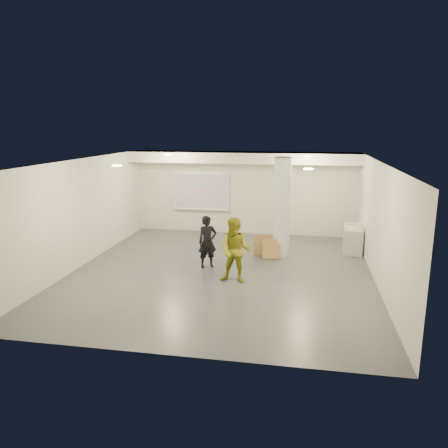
% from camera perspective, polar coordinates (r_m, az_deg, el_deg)
% --- Properties ---
extents(floor, '(8.00, 9.00, 0.01)m').
position_cam_1_polar(floor, '(11.95, -0.35, -6.28)').
color(floor, '#383A3F').
rests_on(floor, ground).
extents(ceiling, '(8.00, 9.00, 0.01)m').
position_cam_1_polar(ceiling, '(11.33, -0.37, 8.22)').
color(ceiling, white).
rests_on(ceiling, floor).
extents(wall_back, '(8.00, 0.01, 3.00)m').
position_cam_1_polar(wall_back, '(15.92, 2.66, 4.08)').
color(wall_back, silver).
rests_on(wall_back, floor).
extents(wall_front, '(8.00, 0.01, 3.00)m').
position_cam_1_polar(wall_front, '(7.32, -6.94, -6.42)').
color(wall_front, silver).
rests_on(wall_front, floor).
extents(wall_left, '(0.01, 9.00, 3.00)m').
position_cam_1_polar(wall_left, '(12.89, -18.12, 1.40)').
color(wall_left, silver).
rests_on(wall_left, floor).
extents(wall_right, '(0.01, 9.00, 3.00)m').
position_cam_1_polar(wall_right, '(11.51, 19.61, -0.01)').
color(wall_right, silver).
rests_on(wall_right, floor).
extents(soffit_band, '(8.00, 1.10, 0.36)m').
position_cam_1_polar(soffit_band, '(15.23, 2.43, 8.69)').
color(soffit_band, silver).
rests_on(soffit_band, ceiling).
extents(downlight_nw, '(0.22, 0.22, 0.02)m').
position_cam_1_polar(downlight_nw, '(14.29, -7.27, 8.98)').
color(downlight_nw, '#FFE791').
rests_on(downlight_nw, ceiling).
extents(downlight_ne, '(0.22, 0.22, 0.02)m').
position_cam_1_polar(downlight_ne, '(13.63, 10.87, 8.68)').
color(downlight_ne, '#FFE791').
rests_on(downlight_ne, ceiling).
extents(downlight_sw, '(0.22, 0.22, 0.02)m').
position_cam_1_polar(downlight_sw, '(10.56, -13.85, 7.42)').
color(downlight_sw, '#FFE791').
rests_on(downlight_sw, ceiling).
extents(downlight_se, '(0.22, 0.22, 0.02)m').
position_cam_1_polar(downlight_se, '(9.64, 10.99, 7.08)').
color(downlight_se, '#FFE791').
rests_on(downlight_se, ceiling).
extents(column, '(0.52, 0.52, 3.00)m').
position_cam_1_polar(column, '(13.13, 7.56, 2.13)').
color(column, silver).
rests_on(column, floor).
extents(projection_screen, '(2.10, 0.13, 1.42)m').
position_cam_1_polar(projection_screen, '(16.16, -3.01, 4.30)').
color(projection_screen, silver).
rests_on(projection_screen, wall_back).
extents(credenza, '(0.65, 1.37, 0.78)m').
position_cam_1_polar(credenza, '(14.42, 16.48, -1.85)').
color(credenza, '#A2A5A7').
rests_on(credenza, floor).
extents(papers_stack, '(0.30, 0.35, 0.02)m').
position_cam_1_polar(papers_stack, '(14.22, 16.54, -0.41)').
color(papers_stack, white).
rests_on(papers_stack, credenza).
extents(postit_pad, '(0.25, 0.31, 0.03)m').
position_cam_1_polar(postit_pad, '(14.56, 16.28, -0.08)').
color(postit_pad, gold).
rests_on(postit_pad, credenza).
extents(cardboard_back, '(0.62, 0.19, 0.66)m').
position_cam_1_polar(cardboard_back, '(13.33, 5.19, -2.81)').
color(cardboard_back, olive).
rests_on(cardboard_back, floor).
extents(cardboard_front, '(0.55, 0.25, 0.58)m').
position_cam_1_polar(cardboard_front, '(13.14, 6.20, -3.24)').
color(cardboard_front, olive).
rests_on(cardboard_front, floor).
extents(woman, '(0.64, 0.57, 1.46)m').
position_cam_1_polar(woman, '(12.16, -2.17, -2.34)').
color(woman, black).
rests_on(woman, floor).
extents(man, '(0.87, 0.71, 1.67)m').
position_cam_1_polar(man, '(10.93, 1.50, -3.50)').
color(man, olive).
rests_on(man, floor).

